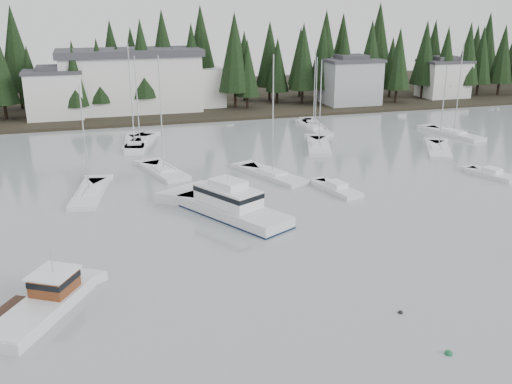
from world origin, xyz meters
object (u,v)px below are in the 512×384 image
sailboat_4 (315,129)px  runabout_2 (491,175)px  house_east_a (350,80)px  sailboat_0 (90,195)px  sailboat_7 (272,176)px  sailboat_9 (438,151)px  sailboat_3 (454,135)px  runabout_1 (337,190)px  house_west (54,93)px  cabin_cruiser_center (231,208)px  sailboat_5 (135,146)px  lobster_boat_brown (43,305)px  sailboat_12 (313,126)px  sailboat_8 (164,173)px  sailboat_13 (140,143)px  house_east_b (444,78)px  harbor_inn (142,81)px  sailboat_10 (319,147)px

sailboat_4 → runabout_2: sailboat_4 is taller
house_east_a → sailboat_0: (-49.45, -41.86, -4.84)m
sailboat_7 → sailboat_9: sailboat_7 is taller
sailboat_3 → runabout_1: size_ratio=2.06×
house_west → runabout_2: (49.42, -48.86, -4.52)m
cabin_cruiser_center → sailboat_5: 31.16m
lobster_boat_brown → sailboat_12: size_ratio=0.71×
lobster_boat_brown → cabin_cruiser_center: cabin_cruiser_center is taller
cabin_cruiser_center → sailboat_5: bearing=-16.7°
sailboat_8 → sailboat_13: (-1.28, 15.67, -0.01)m
sailboat_7 → sailboat_13: size_ratio=1.12×
sailboat_13 → runabout_2: bearing=-107.8°
house_east_b → cabin_cruiser_center: (-58.67, -53.70, -3.60)m
sailboat_4 → sailboat_5: (-28.34, -2.74, 0.02)m
sailboat_0 → house_west: bearing=16.8°
sailboat_8 → sailboat_5: bearing=-7.6°
house_east_a → runabout_1: (-24.05, -47.72, -4.77)m
sailboat_8 → sailboat_13: sailboat_8 is taller
house_east_b → sailboat_9: sailboat_9 is taller
house_west → sailboat_0: bearing=-83.9°
house_east_a → harbor_inn: bearing=173.6°
lobster_boat_brown → runabout_1: 33.67m
sailboat_5 → sailboat_10: bearing=-103.3°
cabin_cruiser_center → sailboat_13: sailboat_13 is taller
harbor_inn → runabout_1: bearing=-74.0°
lobster_boat_brown → sailboat_3: sailboat_3 is taller
sailboat_3 → sailboat_13: (-46.29, 7.90, -0.01)m
sailboat_3 → sailboat_9: sailboat_3 is taller
sailboat_7 → sailboat_13: sailboat_7 is taller
house_east_a → runabout_1: 53.65m
sailboat_13 → lobster_boat_brown: bearing=-174.5°
sailboat_4 → sailboat_13: 27.53m
sailboat_4 → sailboat_13: size_ratio=0.92×
house_east_b → sailboat_8: sailboat_8 is taller
sailboat_7 → sailboat_10: (10.44, 11.24, -0.02)m
house_east_a → sailboat_8: bearing=-138.8°
house_west → sailboat_4: sailboat_4 is taller
house_east_b → sailboat_4: sailboat_4 is taller
lobster_boat_brown → sailboat_4: 60.40m
sailboat_10 → sailboat_9: bearing=-94.2°
runabout_1 → sailboat_3: bearing=-67.8°
house_east_a → sailboat_13: bearing=-154.5°
sailboat_3 → sailboat_9: bearing=123.6°
sailboat_13 → house_east_a: bearing=-45.8°
house_east_b → sailboat_5: size_ratio=0.66×
house_east_a → sailboat_4: 24.06m
house_east_b → sailboat_13: (-64.13, -22.09, -4.34)m
sailboat_12 → harbor_inn: bearing=59.8°
sailboat_5 → sailboat_13: sailboat_5 is taller
cabin_cruiser_center → sailboat_8: sailboat_8 is taller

